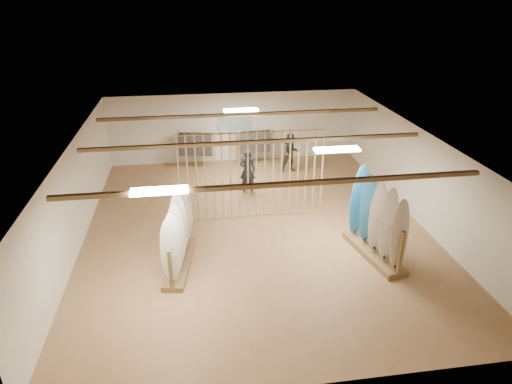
{
  "coord_description": "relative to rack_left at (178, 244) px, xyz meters",
  "views": [
    {
      "loc": [
        -1.79,
        -11.91,
        6.66
      ],
      "look_at": [
        0.0,
        0.0,
        1.2
      ],
      "focal_mm": 32.0,
      "sensor_mm": 36.0,
      "label": 1
    }
  ],
  "objects": [
    {
      "name": "ceiling_slats",
      "position": [
        2.26,
        1.67,
        2.06
      ],
      "size": [
        9.5,
        6.12,
        0.1
      ],
      "primitive_type": "cube",
      "color": "olive",
      "rests_on": "ground"
    },
    {
      "name": "wall_right",
      "position": [
        7.26,
        1.67,
        0.74
      ],
      "size": [
        0.0,
        12.0,
        12.0
      ],
      "primitive_type": "plane",
      "rotation": [
        1.57,
        0.0,
        -1.57
      ],
      "color": "silver",
      "rests_on": "ground"
    },
    {
      "name": "wall_left",
      "position": [
        -2.74,
        1.67,
        0.74
      ],
      "size": [
        0.0,
        12.0,
        12.0
      ],
      "primitive_type": "plane",
      "rotation": [
        1.57,
        0.0,
        1.57
      ],
      "color": "silver",
      "rests_on": "ground"
    },
    {
      "name": "rack_right",
      "position": [
        5.17,
        -0.29,
        0.09
      ],
      "size": [
        1.02,
        2.38,
        2.19
      ],
      "rotation": [
        0.0,
        0.0,
        0.19
      ],
      "color": "olive",
      "rests_on": "floor"
    },
    {
      "name": "clothing_rack_a",
      "position": [
        0.67,
        6.97,
        0.32
      ],
      "size": [
        1.38,
        0.61,
        1.51
      ],
      "rotation": [
        0.0,
        0.0,
        -0.2
      ],
      "color": "silver",
      "rests_on": "floor"
    },
    {
      "name": "shopper_b",
      "position": [
        4.27,
        6.03,
        0.22
      ],
      "size": [
        0.89,
        0.72,
        1.74
      ],
      "primitive_type": "imported",
      "rotation": [
        0.0,
        0.0,
        0.08
      ],
      "color": "#3B322D",
      "rests_on": "floor"
    },
    {
      "name": "rack_left",
      "position": [
        0.0,
        0.0,
        0.0
      ],
      "size": [
        0.9,
        2.43,
        1.91
      ],
      "rotation": [
        0.0,
        0.0,
        -0.16
      ],
      "color": "olive",
      "rests_on": "floor"
    },
    {
      "name": "bamboo_partition",
      "position": [
        2.26,
        2.47,
        0.74
      ],
      "size": [
        4.45,
        0.05,
        2.78
      ],
      "color": "tan",
      "rests_on": "ground"
    },
    {
      "name": "wall_front",
      "position": [
        2.26,
        -4.33,
        0.74
      ],
      "size": [
        12.0,
        0.0,
        12.0
      ],
      "primitive_type": "plane",
      "rotation": [
        -1.57,
        0.0,
        0.0
      ],
      "color": "silver",
      "rests_on": "ground"
    },
    {
      "name": "floor",
      "position": [
        2.26,
        1.67,
        -0.66
      ],
      "size": [
        12.0,
        12.0,
        0.0
      ],
      "primitive_type": "plane",
      "color": "#A3764F",
      "rests_on": "ground"
    },
    {
      "name": "wall_back",
      "position": [
        2.26,
        7.67,
        0.74
      ],
      "size": [
        12.0,
        0.0,
        12.0
      ],
      "primitive_type": "plane",
      "rotation": [
        1.57,
        0.0,
        0.0
      ],
      "color": "silver",
      "rests_on": "ground"
    },
    {
      "name": "shopper_a",
      "position": [
        2.38,
        4.46,
        0.21
      ],
      "size": [
        0.68,
        0.51,
        1.72
      ],
      "primitive_type": "imported",
      "rotation": [
        0.0,
        0.0,
        3.0
      ],
      "color": "#222329",
      "rests_on": "floor"
    },
    {
      "name": "clothing_rack_b",
      "position": [
        3.0,
        7.07,
        0.29
      ],
      "size": [
        1.36,
        0.42,
        1.45
      ],
      "rotation": [
        0.0,
        0.0,
        0.06
      ],
      "color": "silver",
      "rests_on": "floor"
    },
    {
      "name": "ceiling",
      "position": [
        2.26,
        1.67,
        2.14
      ],
      "size": [
        12.0,
        12.0,
        0.0
      ],
      "primitive_type": "plane",
      "rotation": [
        3.14,
        0.0,
        0.0
      ],
      "color": "gray",
      "rests_on": "ground"
    },
    {
      "name": "light_panels",
      "position": [
        2.26,
        1.67,
        2.08
      ],
      "size": [
        1.2,
        0.35,
        0.06
      ],
      "primitive_type": "cube",
      "color": "white",
      "rests_on": "ground"
    },
    {
      "name": "poster",
      "position": [
        2.26,
        7.65,
        0.94
      ],
      "size": [
        1.4,
        0.03,
        0.9
      ],
      "primitive_type": "cube",
      "color": "#3576BC",
      "rests_on": "ground"
    }
  ]
}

